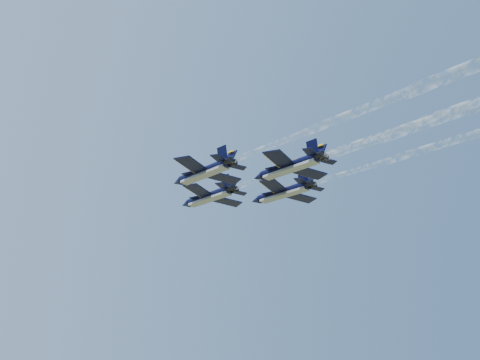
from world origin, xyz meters
TOP-DOWN VIEW (x-y plane):
  - jet_lead at (1.24, 13.12)m, footprint 12.48×16.27m
  - jet_left at (-6.57, 1.96)m, footprint 12.48×16.27m
  - jet_right at (10.96, 3.43)m, footprint 12.48×16.27m
  - jet_slot at (3.37, -7.92)m, footprint 12.48×16.27m
  - smoke_trail_lead at (5.46, -23.78)m, footprint 6.89×48.72m
  - smoke_trail_left at (-2.35, -34.94)m, footprint 6.89×48.72m
  - smoke_trail_right at (15.18, -33.48)m, footprint 6.89×48.72m

SIDE VIEW (x-z plane):
  - jet_lead at x=1.24m, z-range 95.54..99.15m
  - jet_left at x=-6.57m, z-range 95.54..99.15m
  - jet_right at x=10.96m, z-range 95.54..99.15m
  - jet_slot at x=3.37m, z-range 95.54..99.15m
  - smoke_trail_lead at x=5.46m, z-range 96.51..98.25m
  - smoke_trail_left at x=-2.35m, z-range 96.51..98.25m
  - smoke_trail_right at x=15.18m, z-range 96.51..98.25m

